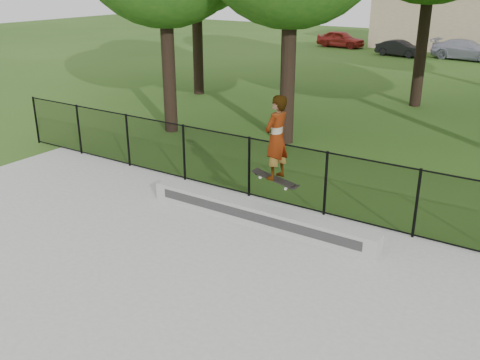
# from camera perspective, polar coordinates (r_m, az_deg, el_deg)

# --- Properties ---
(ground) EXTENTS (100.00, 100.00, 0.00)m
(ground) POSITION_cam_1_polar(r_m,az_deg,el_deg) (9.28, -19.60, -13.79)
(ground) COLOR #284B15
(ground) RESTS_ON ground
(concrete_slab) EXTENTS (14.00, 12.00, 0.06)m
(concrete_slab) POSITION_cam_1_polar(r_m,az_deg,el_deg) (9.27, -19.62, -13.64)
(concrete_slab) COLOR #9E9D99
(concrete_slab) RESTS_ON ground
(grind_ledge) EXTENTS (5.46, 0.40, 0.41)m
(grind_ledge) POSITION_cam_1_polar(r_m,az_deg,el_deg) (11.59, 1.91, -3.70)
(grind_ledge) COLOR #B3B4AE
(grind_ledge) RESTS_ON concrete_slab
(car_a) EXTENTS (3.59, 1.61, 1.21)m
(car_a) POSITION_cam_1_polar(r_m,az_deg,el_deg) (41.92, 10.69, 14.56)
(car_a) COLOR maroon
(car_a) RESTS_ON ground
(car_b) EXTENTS (2.97, 1.49, 1.04)m
(car_b) POSITION_cam_1_polar(r_m,az_deg,el_deg) (38.13, 16.68, 13.31)
(car_b) COLOR black
(car_b) RESTS_ON ground
(car_c) EXTENTS (4.13, 2.20, 1.25)m
(car_c) POSITION_cam_1_polar(r_m,az_deg,el_deg) (37.84, 22.98, 12.66)
(car_c) COLOR #9B9BB0
(car_c) RESTS_ON ground
(skater_airborne) EXTENTS (0.83, 0.68, 1.88)m
(skater_airborne) POSITION_cam_1_polar(r_m,az_deg,el_deg) (10.71, 3.90, 4.37)
(skater_airborne) COLOR black
(skater_airborne) RESTS_ON ground
(chainlink_fence) EXTENTS (16.06, 0.06, 1.50)m
(chainlink_fence) POSITION_cam_1_polar(r_m,az_deg,el_deg) (12.81, 0.98, 1.42)
(chainlink_fence) COLOR black
(chainlink_fence) RESTS_ON concrete_slab
(distant_building) EXTENTS (12.40, 6.40, 4.30)m
(distant_building) POSITION_cam_1_polar(r_m,az_deg,el_deg) (43.23, 22.88, 15.61)
(distant_building) COLOR #CCB38F
(distant_building) RESTS_ON ground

